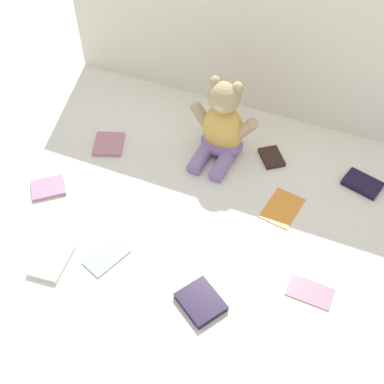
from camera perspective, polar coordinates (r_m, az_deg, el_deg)
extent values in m
plane|color=silver|center=(1.57, 1.59, 0.13)|extent=(3.20, 3.20, 0.00)
cube|color=silver|center=(1.73, 7.71, 17.13)|extent=(1.42, 0.03, 0.56)
ellipsoid|color=#E5B24C|center=(1.64, 3.64, 7.33)|extent=(0.15, 0.12, 0.19)
ellipsoid|color=#8C6BA5|center=(1.68, 3.47, 5.71)|extent=(0.15, 0.13, 0.07)
sphere|color=tan|center=(1.55, 3.81, 10.97)|extent=(0.11, 0.11, 0.10)
ellipsoid|color=beige|center=(1.53, 3.21, 9.93)|extent=(0.04, 0.03, 0.03)
sphere|color=tan|center=(1.55, 2.77, 12.71)|extent=(0.04, 0.04, 0.04)
sphere|color=tan|center=(1.53, 5.34, 11.96)|extent=(0.04, 0.04, 0.04)
cylinder|color=tan|center=(1.64, 1.14, 8.85)|extent=(0.09, 0.04, 0.10)
cylinder|color=tan|center=(1.60, 6.16, 7.25)|extent=(0.09, 0.04, 0.10)
cylinder|color=#8C6BA5|center=(1.63, 0.87, 3.81)|extent=(0.05, 0.11, 0.05)
cylinder|color=#8C6BA5|center=(1.61, 3.38, 2.95)|extent=(0.05, 0.11, 0.05)
cube|color=#B07688|center=(1.40, 13.55, -11.18)|extent=(0.12, 0.07, 0.01)
cube|color=black|center=(1.67, 19.18, 0.93)|extent=(0.13, 0.11, 0.02)
cube|color=#B17998|center=(1.64, -16.38, 0.47)|extent=(0.13, 0.13, 0.01)
cube|color=white|center=(1.46, -16.03, -7.60)|extent=(0.11, 0.14, 0.01)
cube|color=black|center=(1.34, 1.03, -12.65)|extent=(0.15, 0.14, 0.02)
cube|color=black|center=(1.69, 9.23, 4.01)|extent=(0.11, 0.11, 0.02)
cube|color=#999F98|center=(1.44, -9.92, -7.40)|extent=(0.11, 0.14, 0.01)
cube|color=#B66F7E|center=(1.73, -9.65, 5.50)|extent=(0.13, 0.14, 0.01)
cube|color=orange|center=(1.55, 10.45, -1.81)|extent=(0.12, 0.15, 0.01)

